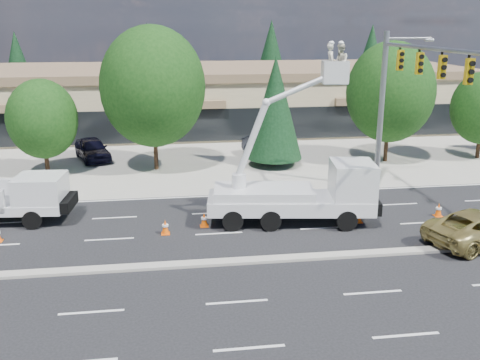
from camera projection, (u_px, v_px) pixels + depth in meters
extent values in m
plane|color=black|center=(227.00, 263.00, 21.86)|extent=(140.00, 140.00, 0.00)
cube|color=gray|center=(197.00, 151.00, 40.84)|extent=(140.00, 22.00, 0.01)
cube|color=gray|center=(227.00, 262.00, 21.84)|extent=(120.00, 0.55, 0.12)
cube|color=tan|center=(190.00, 100.00, 49.63)|extent=(50.00, 15.00, 5.00)
cube|color=brown|center=(189.00, 71.00, 48.87)|extent=(50.40, 15.40, 0.70)
cube|color=black|center=(195.00, 125.00, 42.74)|extent=(48.00, 0.12, 2.60)
cylinder|color=#332114|center=(47.00, 159.00, 34.50)|extent=(0.28, 0.28, 1.98)
ellipsoid|color=black|center=(42.00, 119.00, 33.76)|extent=(4.40, 4.40, 5.06)
cylinder|color=#332114|center=(156.00, 147.00, 35.27)|extent=(0.28, 0.28, 3.04)
ellipsoid|color=black|center=(153.00, 87.00, 34.14)|extent=(6.75, 6.75, 7.76)
cylinder|color=#332114|center=(274.00, 160.00, 36.64)|extent=(0.26, 0.26, 0.80)
cone|color=black|center=(275.00, 108.00, 35.62)|extent=(3.76, 3.76, 6.87)
cylinder|color=#332114|center=(386.00, 143.00, 37.43)|extent=(0.28, 0.28, 2.69)
ellipsoid|color=black|center=(390.00, 92.00, 36.42)|extent=(5.99, 5.99, 6.89)
cylinder|color=#332114|center=(479.00, 144.00, 38.44)|extent=(0.28, 0.28, 2.02)
cylinder|color=#332114|center=(23.00, 107.00, 59.25)|extent=(0.26, 0.26, 0.80)
cone|color=black|center=(18.00, 68.00, 58.05)|extent=(4.33, 4.33, 7.92)
cylinder|color=#332114|center=(150.00, 104.00, 61.09)|extent=(0.26, 0.26, 0.80)
cone|color=black|center=(148.00, 63.00, 59.77)|extent=(4.75, 4.75, 8.68)
cylinder|color=#332114|center=(270.00, 102.00, 62.93)|extent=(0.26, 0.26, 0.80)
cone|color=black|center=(271.00, 60.00, 61.56)|extent=(4.93, 4.93, 9.00)
cylinder|color=#332114|center=(368.00, 100.00, 64.52)|extent=(0.26, 0.26, 0.80)
cone|color=black|center=(371.00, 61.00, 63.22)|extent=(4.68, 4.68, 8.55)
cylinder|color=gray|center=(381.00, 112.00, 30.62)|extent=(0.32, 0.32, 9.00)
cylinder|color=gray|center=(429.00, 48.00, 24.79)|extent=(0.20, 10.00, 0.20)
cylinder|color=gray|center=(409.00, 38.00, 29.63)|extent=(2.60, 0.12, 0.12)
cube|color=gold|center=(400.00, 60.00, 27.86)|extent=(0.32, 0.22, 1.05)
cube|color=gold|center=(419.00, 63.00, 25.77)|extent=(0.32, 0.22, 1.05)
cube|color=gold|center=(442.00, 67.00, 23.68)|extent=(0.32, 0.22, 1.05)
cube|color=gold|center=(469.00, 72.00, 21.59)|extent=(0.32, 0.22, 1.05)
cube|color=silver|center=(2.00, 205.00, 26.13)|extent=(6.25, 2.75, 0.46)
cube|color=silver|center=(41.00, 191.00, 26.03)|extent=(2.41, 2.36, 1.52)
cube|color=black|center=(54.00, 187.00, 26.00)|extent=(0.25, 1.92, 1.01)
cube|color=silver|center=(290.00, 203.00, 26.03)|extent=(8.21, 3.46, 0.70)
cube|color=silver|center=(352.00, 183.00, 25.74)|extent=(2.29, 2.59, 1.99)
cube|color=black|center=(368.00, 180.00, 25.69)|extent=(0.35, 1.98, 1.19)
cube|color=silver|center=(264.00, 192.00, 25.88)|extent=(5.05, 2.92, 0.50)
cylinder|color=silver|center=(239.00, 182.00, 25.72)|extent=(0.70, 0.70, 0.80)
cube|color=silver|center=(335.00, 72.00, 24.24)|extent=(1.21, 1.04, 1.07)
imported|color=beige|center=(330.00, 63.00, 24.12)|extent=(0.49, 0.68, 1.72)
imported|color=beige|center=(340.00, 63.00, 24.12)|extent=(0.76, 0.92, 1.72)
ellipsoid|color=white|center=(331.00, 43.00, 23.87)|extent=(0.26, 0.26, 0.18)
ellipsoid|color=white|center=(341.00, 43.00, 23.88)|extent=(0.26, 0.26, 0.18)
cube|color=#FA5807|center=(166.00, 234.00, 24.87)|extent=(0.40, 0.40, 0.03)
cone|color=#FA5807|center=(165.00, 227.00, 24.77)|extent=(0.36, 0.36, 0.70)
cylinder|color=white|center=(165.00, 225.00, 24.75)|extent=(0.29, 0.29, 0.10)
cube|color=#FA5807|center=(204.00, 226.00, 25.78)|extent=(0.40, 0.40, 0.03)
cone|color=#FA5807|center=(204.00, 220.00, 25.68)|extent=(0.36, 0.36, 0.70)
cylinder|color=white|center=(204.00, 218.00, 25.66)|extent=(0.29, 0.29, 0.10)
cube|color=#FA5807|center=(358.00, 222.00, 26.31)|extent=(0.40, 0.40, 0.03)
cone|color=#FA5807|center=(358.00, 216.00, 26.21)|extent=(0.36, 0.36, 0.70)
cylinder|color=white|center=(359.00, 214.00, 26.19)|extent=(0.29, 0.29, 0.10)
cube|color=#FA5807|center=(438.00, 216.00, 27.13)|extent=(0.40, 0.40, 0.03)
cone|color=#FA5807|center=(439.00, 210.00, 27.04)|extent=(0.36, 0.36, 0.70)
cylinder|color=white|center=(439.00, 208.00, 27.02)|extent=(0.29, 0.29, 0.10)
imported|color=black|center=(92.00, 149.00, 38.01)|extent=(3.32, 4.97, 1.57)
imported|color=black|center=(265.00, 148.00, 38.43)|extent=(2.88, 4.99, 1.55)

